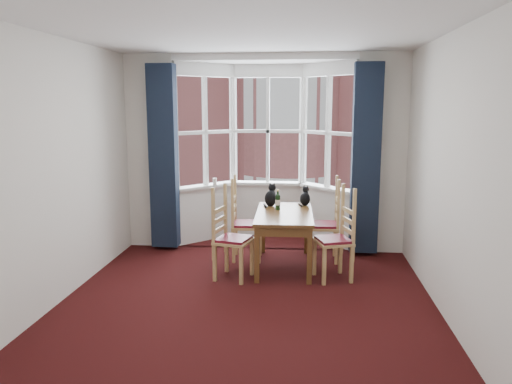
# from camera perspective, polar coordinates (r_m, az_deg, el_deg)

# --- Properties ---
(floor) EXTENTS (4.50, 4.50, 0.00)m
(floor) POSITION_cam_1_polar(r_m,az_deg,el_deg) (5.32, -1.28, -13.21)
(floor) COLOR black
(floor) RESTS_ON ground
(ceiling) EXTENTS (4.50, 4.50, 0.00)m
(ceiling) POSITION_cam_1_polar(r_m,az_deg,el_deg) (4.94, -1.41, 18.18)
(ceiling) COLOR white
(ceiling) RESTS_ON floor
(wall_left) EXTENTS (0.00, 4.50, 4.50)m
(wall_left) POSITION_cam_1_polar(r_m,az_deg,el_deg) (5.55, -22.30, 2.04)
(wall_left) COLOR silver
(wall_left) RESTS_ON floor
(wall_right) EXTENTS (0.00, 4.50, 4.50)m
(wall_right) POSITION_cam_1_polar(r_m,az_deg,el_deg) (5.10, 21.59, 1.43)
(wall_right) COLOR silver
(wall_right) RESTS_ON floor
(wall_near) EXTENTS (4.00, 0.00, 4.00)m
(wall_near) POSITION_cam_1_polar(r_m,az_deg,el_deg) (2.76, -7.14, -4.74)
(wall_near) COLOR silver
(wall_near) RESTS_ON floor
(wall_back_pier_left) EXTENTS (0.70, 0.12, 2.80)m
(wall_back_pier_left) POSITION_cam_1_polar(r_m,az_deg,el_deg) (7.49, -11.83, 4.46)
(wall_back_pier_left) COLOR silver
(wall_back_pier_left) RESTS_ON floor
(wall_back_pier_right) EXTENTS (0.70, 0.12, 2.80)m
(wall_back_pier_right) POSITION_cam_1_polar(r_m,az_deg,el_deg) (7.21, 14.10, 4.17)
(wall_back_pier_right) COLOR silver
(wall_back_pier_right) RESTS_ON floor
(bay_window) EXTENTS (2.76, 0.94, 2.80)m
(bay_window) POSITION_cam_1_polar(r_m,az_deg,el_deg) (7.66, 1.21, 4.80)
(bay_window) COLOR white
(bay_window) RESTS_ON floor
(curtain_left) EXTENTS (0.38, 0.22, 2.60)m
(curtain_left) POSITION_cam_1_polar(r_m,az_deg,el_deg) (7.25, -10.51, 3.94)
(curtain_left) COLOR #172134
(curtain_left) RESTS_ON floor
(curtain_right) EXTENTS (0.38, 0.22, 2.60)m
(curtain_right) POSITION_cam_1_polar(r_m,az_deg,el_deg) (7.01, 12.43, 3.66)
(curtain_right) COLOR #172134
(curtain_right) RESTS_ON floor
(dining_table) EXTENTS (0.76, 1.36, 0.72)m
(dining_table) POSITION_cam_1_polar(r_m,az_deg,el_deg) (6.44, 3.24, -3.17)
(dining_table) COLOR brown
(dining_table) RESTS_ON floor
(chair_left_near) EXTENTS (0.49, 0.50, 0.92)m
(chair_left_near) POSITION_cam_1_polar(r_m,az_deg,el_deg) (6.09, -3.39, -5.48)
(chair_left_near) COLOR tan
(chair_left_near) RESTS_ON floor
(chair_left_far) EXTENTS (0.42, 0.44, 0.92)m
(chair_left_far) POSITION_cam_1_polar(r_m,az_deg,el_deg) (6.80, -1.78, -3.82)
(chair_left_far) COLOR tan
(chair_left_far) RESTS_ON floor
(chair_right_near) EXTENTS (0.51, 0.52, 0.92)m
(chair_right_near) POSITION_cam_1_polar(r_m,az_deg,el_deg) (6.12, 9.61, -5.53)
(chair_right_near) COLOR tan
(chair_right_near) RESTS_ON floor
(chair_right_far) EXTENTS (0.41, 0.43, 0.92)m
(chair_right_far) POSITION_cam_1_polar(r_m,az_deg,el_deg) (6.82, 8.46, -3.89)
(chair_right_far) COLOR tan
(chair_right_far) RESTS_ON floor
(cat_left) EXTENTS (0.20, 0.26, 0.32)m
(cat_left) POSITION_cam_1_polar(r_m,az_deg,el_deg) (6.82, 1.71, -0.58)
(cat_left) COLOR black
(cat_left) RESTS_ON dining_table
(cat_right) EXTENTS (0.16, 0.22, 0.28)m
(cat_right) POSITION_cam_1_polar(r_m,az_deg,el_deg) (6.89, 5.64, -0.65)
(cat_right) COLOR black
(cat_right) RESTS_ON dining_table
(wine_bottle) EXTENTS (0.07, 0.07, 0.26)m
(wine_bottle) POSITION_cam_1_polar(r_m,az_deg,el_deg) (6.57, 2.51, -1.04)
(wine_bottle) COLOR black
(wine_bottle) RESTS_ON dining_table
(candle_tall) EXTENTS (0.06, 0.06, 0.11)m
(candle_tall) POSITION_cam_1_polar(r_m,az_deg,el_deg) (7.67, -4.73, 1.19)
(candle_tall) COLOR white
(candle_tall) RESTS_ON bay_window
(street) EXTENTS (80.00, 80.00, 0.00)m
(street) POSITION_cam_1_polar(r_m,az_deg,el_deg) (37.98, 4.73, -2.30)
(street) COLOR #333335
(street) RESTS_ON ground
(tenement_building) EXTENTS (18.40, 7.80, 15.20)m
(tenement_building) POSITION_cam_1_polar(r_m,az_deg,el_deg) (18.88, 3.98, 8.50)
(tenement_building) COLOR #9F5452
(tenement_building) RESTS_ON street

